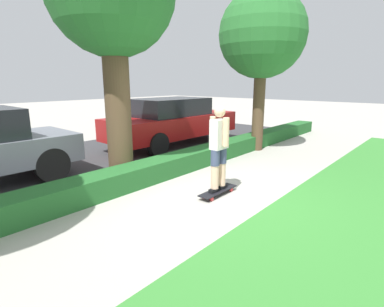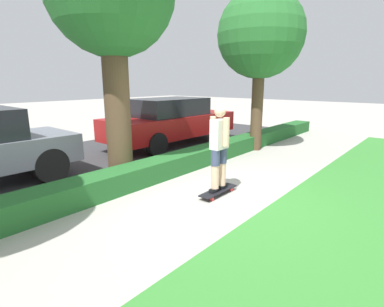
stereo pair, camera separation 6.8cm
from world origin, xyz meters
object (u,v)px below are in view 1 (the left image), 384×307
Objects in this scene: skater_person at (219,147)px; parked_car_middle at (172,121)px; skateboard at (218,191)px; tree_far at (262,36)px.

parked_car_middle is at bearing 54.63° from skater_person.
skateboard is 0.20× the size of parked_car_middle.
tree_far is at bearing 19.07° from skateboard.
tree_far is 3.80m from parked_car_middle.
tree_far is (3.98, 1.38, 2.46)m from skater_person.
skateboard is at bearing -160.93° from tree_far.
tree_far reaches higher than skateboard.
skater_person is 4.76m from parked_car_middle.
parked_car_middle is at bearing 116.03° from tree_far.
skater_person is 4.88m from tree_far.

